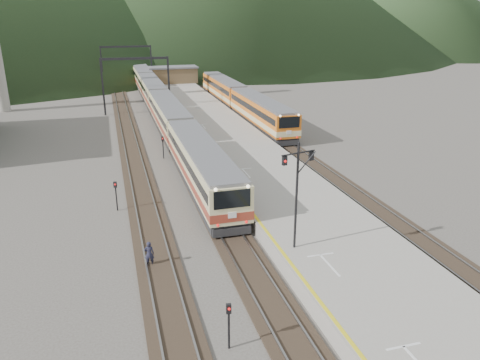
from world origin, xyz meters
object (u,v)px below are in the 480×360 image
object	(u,v)px
signal_mast	(297,185)
worker	(149,254)
main_train	(152,91)
second_train	(240,99)

from	to	relation	value
signal_mast	worker	distance (m)	9.39
main_train	second_train	xyz separation A→B (m)	(11.50, -11.23, -0.04)
second_train	worker	size ratio (longest dim) A/B	25.22
main_train	signal_mast	world-z (taller)	signal_mast
worker	second_train	bearing A→B (deg)	-103.70
main_train	signal_mast	size ratio (longest dim) A/B	15.83
main_train	second_train	bearing A→B (deg)	-44.32
worker	main_train	bearing A→B (deg)	-87.12
main_train	worker	world-z (taller)	main_train
second_train	worker	xyz separation A→B (m)	(-16.99, -40.82, -1.20)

